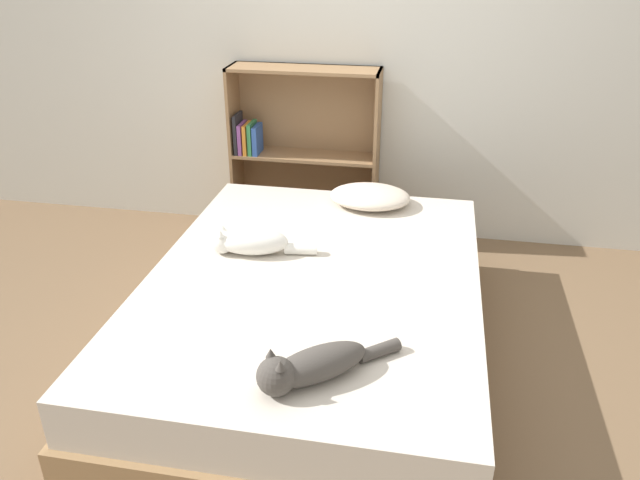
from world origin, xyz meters
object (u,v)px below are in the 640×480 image
object	(u,v)px
cat_light	(250,242)
bookshelf	(302,152)
cat_dark	(309,367)
pillow	(370,196)
bed	(314,317)

from	to	relation	value
cat_light	bookshelf	world-z (taller)	bookshelf
cat_dark	cat_light	bearing A→B (deg)	-101.19
pillow	cat_light	bearing A→B (deg)	-125.94
cat_dark	bookshelf	bearing A→B (deg)	-116.58
cat_light	cat_dark	bearing A→B (deg)	109.56
cat_dark	bookshelf	distance (m)	2.17
cat_dark	pillow	bearing A→B (deg)	-130.45
cat_light	cat_dark	distance (m)	1.00
cat_light	bookshelf	distance (m)	1.24
cat_dark	bed	bearing A→B (deg)	-119.31
bed	pillow	bearing A→B (deg)	79.26
bed	cat_dark	world-z (taller)	cat_dark
pillow	bookshelf	world-z (taller)	bookshelf
bookshelf	cat_dark	bearing A→B (deg)	-77.21
cat_light	cat_dark	xyz separation A→B (m)	(0.47, -0.89, -0.00)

